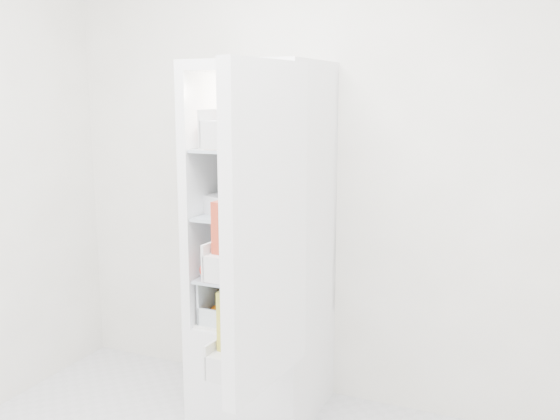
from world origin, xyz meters
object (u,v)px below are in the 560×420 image
at_px(red_cabbage, 283,253).
at_px(mushroom_bowl, 245,260).
at_px(fridge_door, 261,235).
at_px(refrigerator, 265,285).

xyz_separation_m(red_cabbage, mushroom_bowl, (-0.22, -0.01, -0.06)).
xyz_separation_m(red_cabbage, fridge_door, (0.19, -0.67, 0.25)).
xyz_separation_m(mushroom_bowl, fridge_door, (0.41, -0.66, 0.31)).
height_order(refrigerator, mushroom_bowl, refrigerator).
bearing_deg(refrigerator, fridge_door, -66.36).
bearing_deg(mushroom_bowl, red_cabbage, 1.52).
height_order(refrigerator, fridge_door, refrigerator).
bearing_deg(mushroom_bowl, refrigerator, -10.62).
xyz_separation_m(refrigerator, fridge_door, (0.28, -0.64, 0.43)).
relative_size(mushroom_bowl, fridge_door, 0.11).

